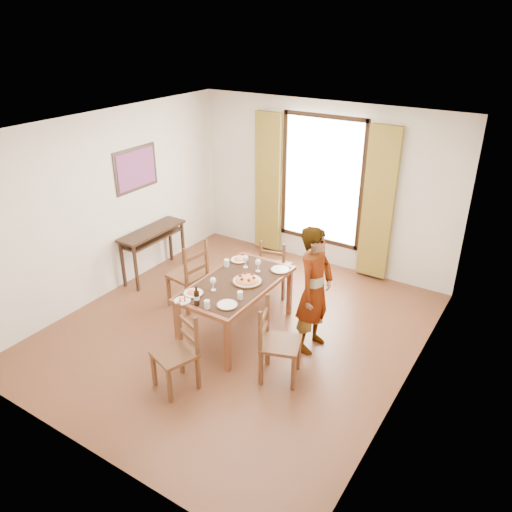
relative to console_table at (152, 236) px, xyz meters
The scene contains 22 objects.
ground 2.22m from the console_table, 16.47° to the right, with size 5.00×5.00×0.00m, color #502719.
room_shell 2.25m from the console_table, 13.10° to the right, with size 4.60×5.10×2.74m.
console_table is the anchor object (origin of this frame).
dining_table 2.14m from the console_table, 16.91° to the right, with size 0.89×1.62×0.76m.
chair_west 1.21m from the console_table, 22.22° to the right, with size 0.53×0.53×1.05m.
chair_north 2.04m from the console_table, 14.68° to the left, with size 0.49×0.49×0.92m.
chair_south 2.84m from the console_table, 41.88° to the right, with size 0.54×0.54×0.96m.
chair_east 3.19m from the console_table, 21.08° to the right, with size 0.56×0.56×0.99m.
man 3.07m from the console_table, ahead, with size 0.43×0.63×1.65m, color gray.
plate_sw 2.12m from the console_table, 33.25° to the right, with size 0.27×0.27×0.05m, color silver, non-canonical shape.
plate_se 2.57m from the console_table, 26.93° to the right, with size 0.27×0.27×0.05m, color silver, non-canonical shape.
plate_nw 1.74m from the console_table, ahead, with size 0.27×0.27×0.05m, color silver, non-canonical shape.
plate_ne 2.36m from the console_table, ahead, with size 0.27×0.27×0.05m, color silver, non-canonical shape.
pasta_platter 2.24m from the console_table, 14.31° to the right, with size 0.40×0.40×0.10m, color #C84319, non-canonical shape.
caprese_plate 2.24m from the console_table, 37.66° to the right, with size 0.20×0.20×0.04m, color silver, non-canonical shape.
wine_glass_a 2.15m from the console_table, 26.35° to the right, with size 0.08×0.08×0.18m, color white, non-canonical shape.
wine_glass_b 2.14m from the console_table, ahead, with size 0.08×0.08×0.18m, color white, non-canonical shape.
wine_glass_c 1.94m from the console_table, ahead, with size 0.08×0.08×0.18m, color white, non-canonical shape.
tumbler_a 2.52m from the console_table, 22.17° to the right, with size 0.07×0.07×0.10m, color silver.
tumbler_b 1.72m from the console_table, 11.11° to the right, with size 0.07×0.07×0.10m, color silver.
tumbler_c 2.50m from the console_table, 32.14° to the right, with size 0.07×0.07×0.10m, color silver.
wine_bottle 2.39m from the console_table, 34.16° to the right, with size 0.07×0.07×0.25m, color black, non-canonical shape.
Camera 1 is at (3.25, -4.64, 3.87)m, focal length 35.00 mm.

